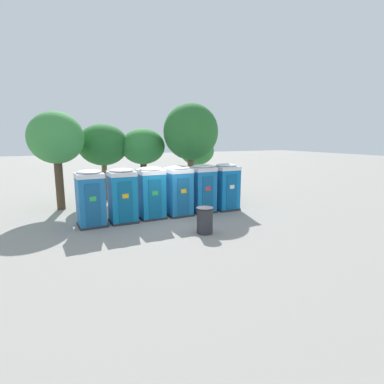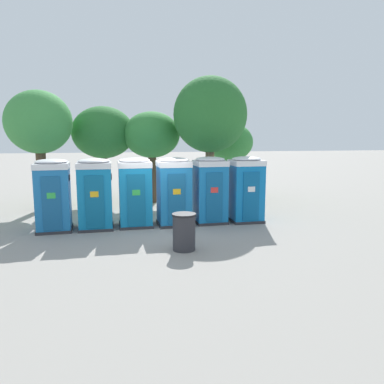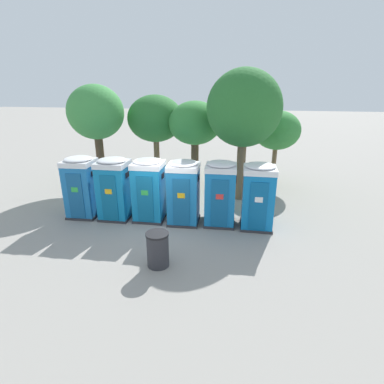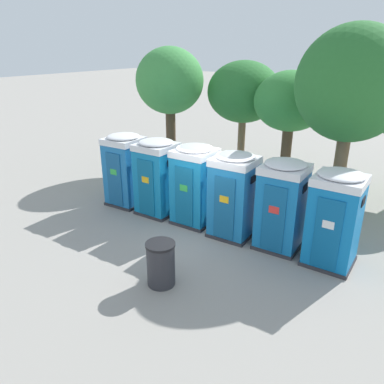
{
  "view_description": "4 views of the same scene",
  "coord_description": "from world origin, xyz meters",
  "px_view_note": "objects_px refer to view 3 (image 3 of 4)",
  "views": [
    {
      "loc": [
        -4.95,
        -13.46,
        3.94
      ],
      "look_at": [
        1.49,
        0.41,
        1.13
      ],
      "focal_mm": 28.0,
      "sensor_mm": 36.0,
      "label": 1
    },
    {
      "loc": [
        -1.15,
        -13.35,
        3.37
      ],
      "look_at": [
        1.41,
        0.41,
        1.22
      ],
      "focal_mm": 35.0,
      "sensor_mm": 36.0,
      "label": 2
    },
    {
      "loc": [
        3.01,
        -10.43,
        5.21
      ],
      "look_at": [
        1.02,
        0.4,
        1.28
      ],
      "focal_mm": 28.0,
      "sensor_mm": 36.0,
      "label": 3
    },
    {
      "loc": [
        5.54,
        -8.57,
        5.37
      ],
      "look_at": [
        -0.79,
        0.34,
        1.03
      ],
      "focal_mm": 35.0,
      "sensor_mm": 36.0,
      "label": 4
    }
  ],
  "objects_px": {
    "street_tree_1": "(195,124)",
    "portapotty_4": "(220,193)",
    "portapotty_0": "(82,187)",
    "street_tree_0": "(155,119)",
    "street_tree_2": "(277,131)",
    "street_tree_3": "(244,109)",
    "street_tree_4": "(96,113)",
    "trash_can": "(158,249)",
    "portapotty_5": "(258,196)",
    "portapotty_2": "(149,189)",
    "portapotty_3": "(184,192)",
    "portapotty_1": "(115,188)"
  },
  "relations": [
    {
      "from": "street_tree_1",
      "to": "portapotty_4",
      "type": "bearing_deg",
      "value": -68.92
    },
    {
      "from": "portapotty_0",
      "to": "portapotty_4",
      "type": "bearing_deg",
      "value": 2.45
    },
    {
      "from": "street_tree_0",
      "to": "street_tree_2",
      "type": "bearing_deg",
      "value": 2.27
    },
    {
      "from": "portapotty_0",
      "to": "portapotty_4",
      "type": "height_order",
      "value": "same"
    },
    {
      "from": "street_tree_3",
      "to": "street_tree_4",
      "type": "bearing_deg",
      "value": 173.67
    },
    {
      "from": "street_tree_0",
      "to": "street_tree_3",
      "type": "height_order",
      "value": "street_tree_3"
    },
    {
      "from": "portapotty_4",
      "to": "street_tree_2",
      "type": "relative_size",
      "value": 0.64
    },
    {
      "from": "street_tree_0",
      "to": "street_tree_2",
      "type": "height_order",
      "value": "street_tree_0"
    },
    {
      "from": "trash_can",
      "to": "street_tree_4",
      "type": "bearing_deg",
      "value": 126.7
    },
    {
      "from": "portapotty_5",
      "to": "street_tree_3",
      "type": "distance_m",
      "value": 4.28
    },
    {
      "from": "street_tree_2",
      "to": "street_tree_4",
      "type": "xyz_separation_m",
      "value": [
        -9.27,
        -1.9,
        0.91
      ]
    },
    {
      "from": "street_tree_1",
      "to": "street_tree_3",
      "type": "distance_m",
      "value": 3.22
    },
    {
      "from": "street_tree_1",
      "to": "street_tree_4",
      "type": "relative_size",
      "value": 0.85
    },
    {
      "from": "street_tree_3",
      "to": "street_tree_4",
      "type": "xyz_separation_m",
      "value": [
        -7.53,
        0.83,
        -0.37
      ]
    },
    {
      "from": "portapotty_2",
      "to": "street_tree_2",
      "type": "height_order",
      "value": "street_tree_2"
    },
    {
      "from": "portapotty_0",
      "to": "street_tree_2",
      "type": "relative_size",
      "value": 0.64
    },
    {
      "from": "portapotty_5",
      "to": "street_tree_1",
      "type": "height_order",
      "value": "street_tree_1"
    },
    {
      "from": "portapotty_5",
      "to": "trash_can",
      "type": "distance_m",
      "value": 4.48
    },
    {
      "from": "street_tree_0",
      "to": "street_tree_2",
      "type": "distance_m",
      "value": 6.63
    },
    {
      "from": "portapotty_0",
      "to": "street_tree_2",
      "type": "bearing_deg",
      "value": 36.17
    },
    {
      "from": "portapotty_5",
      "to": "street_tree_1",
      "type": "xyz_separation_m",
      "value": [
        -3.26,
        4.8,
        2.03
      ]
    },
    {
      "from": "street_tree_2",
      "to": "street_tree_3",
      "type": "bearing_deg",
      "value": -122.49
    },
    {
      "from": "street_tree_4",
      "to": "portapotty_5",
      "type": "bearing_deg",
      "value": -24.91
    },
    {
      "from": "portapotty_0",
      "to": "street_tree_1",
      "type": "distance_m",
      "value": 6.63
    },
    {
      "from": "portapotty_2",
      "to": "street_tree_4",
      "type": "relative_size",
      "value": 0.48
    },
    {
      "from": "portapotty_3",
      "to": "trash_can",
      "type": "height_order",
      "value": "portapotty_3"
    },
    {
      "from": "portapotty_1",
      "to": "portapotty_2",
      "type": "bearing_deg",
      "value": 4.86
    },
    {
      "from": "portapotty_4",
      "to": "street_tree_4",
      "type": "bearing_deg",
      "value": 151.03
    },
    {
      "from": "portapotty_1",
      "to": "street_tree_0",
      "type": "bearing_deg",
      "value": 89.1
    },
    {
      "from": "portapotty_1",
      "to": "street_tree_3",
      "type": "relative_size",
      "value": 0.43
    },
    {
      "from": "portapotty_3",
      "to": "portapotty_4",
      "type": "xyz_separation_m",
      "value": [
        1.42,
        0.14,
        0.0
      ]
    },
    {
      "from": "portapotty_0",
      "to": "street_tree_2",
      "type": "distance_m",
      "value": 10.19
    },
    {
      "from": "portapotty_2",
      "to": "portapotty_5",
      "type": "xyz_separation_m",
      "value": [
        4.28,
        0.03,
        -0.0
      ]
    },
    {
      "from": "portapotty_2",
      "to": "street_tree_2",
      "type": "distance_m",
      "value": 7.99
    },
    {
      "from": "portapotty_3",
      "to": "street_tree_3",
      "type": "distance_m",
      "value": 4.76
    },
    {
      "from": "portapotty_4",
      "to": "street_tree_0",
      "type": "height_order",
      "value": "street_tree_0"
    },
    {
      "from": "portapotty_5",
      "to": "street_tree_2",
      "type": "xyz_separation_m",
      "value": [
        1.0,
        5.74,
        1.67
      ]
    },
    {
      "from": "street_tree_2",
      "to": "portapotty_3",
      "type": "bearing_deg",
      "value": -123.4
    },
    {
      "from": "portapotty_2",
      "to": "portapotty_3",
      "type": "distance_m",
      "value": 1.43
    },
    {
      "from": "street_tree_0",
      "to": "street_tree_4",
      "type": "xyz_separation_m",
      "value": [
        -2.67,
        -1.64,
        0.4
      ]
    },
    {
      "from": "portapotty_2",
      "to": "portapotty_5",
      "type": "bearing_deg",
      "value": 0.45
    },
    {
      "from": "portapotty_1",
      "to": "street_tree_0",
      "type": "relative_size",
      "value": 0.53
    },
    {
      "from": "portapotty_3",
      "to": "portapotty_5",
      "type": "distance_m",
      "value": 2.85
    },
    {
      "from": "portapotty_4",
      "to": "street_tree_1",
      "type": "relative_size",
      "value": 0.57
    },
    {
      "from": "street_tree_3",
      "to": "trash_can",
      "type": "xyz_separation_m",
      "value": [
        -2.24,
        -6.26,
        -3.68
      ]
    },
    {
      "from": "portapotty_1",
      "to": "trash_can",
      "type": "height_order",
      "value": "portapotty_1"
    },
    {
      "from": "portapotty_3",
      "to": "street_tree_4",
      "type": "height_order",
      "value": "street_tree_4"
    },
    {
      "from": "portapotty_3",
      "to": "portapotty_4",
      "type": "distance_m",
      "value": 1.43
    },
    {
      "from": "portapotty_2",
      "to": "trash_can",
      "type": "height_order",
      "value": "portapotty_2"
    },
    {
      "from": "street_tree_4",
      "to": "trash_can",
      "type": "height_order",
      "value": "street_tree_4"
    }
  ]
}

